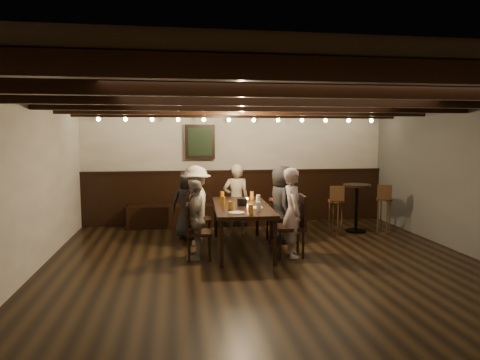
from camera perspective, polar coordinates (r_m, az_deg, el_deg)
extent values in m
plane|color=black|center=(6.07, 4.37, -12.15)|extent=(7.00, 7.00, 0.00)
plane|color=black|center=(5.79, 4.57, 11.05)|extent=(7.00, 7.00, 0.00)
plane|color=beige|center=(9.24, -0.40, 1.73)|extent=(6.50, 0.00, 6.50)
plane|color=beige|center=(5.99, -27.47, -1.28)|extent=(0.00, 7.00, 7.00)
cube|color=black|center=(9.27, -0.36, -2.30)|extent=(6.50, 0.08, 1.10)
cube|color=black|center=(8.99, -5.19, -4.69)|extent=(3.00, 0.45, 0.45)
cube|color=black|center=(9.03, -5.36, 5.10)|extent=(0.62, 0.12, 0.72)
cube|color=black|center=(8.97, -5.34, 5.09)|extent=(0.50, 0.02, 0.58)
cube|color=black|center=(3.04, 17.33, 13.70)|extent=(6.50, 0.10, 0.16)
cube|color=black|center=(4.11, 10.15, 11.79)|extent=(6.50, 0.10, 0.16)
cube|color=black|center=(5.22, 6.02, 10.60)|extent=(6.50, 0.10, 0.16)
cube|color=black|center=(6.35, 3.36, 9.80)|extent=(6.50, 0.10, 0.16)
cube|color=black|center=(7.48, 1.52, 9.23)|extent=(6.50, 0.10, 0.16)
cube|color=black|center=(8.63, 0.17, 8.80)|extent=(6.50, 0.10, 0.16)
sphere|color=#FFE099|center=(8.63, -18.35, 7.70)|extent=(0.07, 0.07, 0.07)
sphere|color=#FFE099|center=(8.51, -9.10, 7.96)|extent=(0.07, 0.07, 0.07)
sphere|color=#FFE099|center=(8.60, 0.19, 8.01)|extent=(0.07, 0.07, 0.07)
sphere|color=#FFE099|center=(8.91, 9.04, 7.86)|extent=(0.07, 0.07, 0.07)
sphere|color=#FFE099|center=(9.42, 17.11, 7.57)|extent=(0.07, 0.07, 0.07)
cube|color=black|center=(7.01, 0.24, -3.63)|extent=(0.99, 2.03, 0.06)
cylinder|color=black|center=(6.15, -2.50, -8.56)|extent=(0.06, 0.06, 0.69)
cylinder|color=black|center=(7.97, -3.23, -5.19)|extent=(0.06, 0.06, 0.69)
cylinder|color=black|center=(6.24, 4.70, -8.36)|extent=(0.06, 0.06, 0.69)
cylinder|color=black|center=(8.04, 2.31, -5.09)|extent=(0.06, 0.06, 0.69)
cube|color=black|center=(7.47, -5.49, -5.25)|extent=(0.44, 0.44, 0.05)
cube|color=black|center=(7.43, -6.97, -3.34)|extent=(0.06, 0.42, 0.46)
cube|color=black|center=(6.60, -5.47, -7.05)|extent=(0.41, 0.41, 0.05)
cube|color=black|center=(6.55, -7.03, -5.05)|extent=(0.06, 0.39, 0.42)
cube|color=black|center=(7.60, 5.16, -5.00)|extent=(0.45, 0.45, 0.05)
cube|color=black|center=(7.60, 6.61, -3.05)|extent=(0.06, 0.43, 0.47)
cube|color=black|center=(6.74, 6.60, -6.31)|extent=(0.46, 0.46, 0.05)
cube|color=black|center=(6.73, 8.29, -4.03)|extent=(0.06, 0.44, 0.48)
imported|color=black|center=(7.88, -6.97, -3.24)|extent=(0.63, 0.43, 1.26)
imported|color=gray|center=(8.05, -0.52, -2.66)|extent=(0.51, 0.35, 1.35)
imported|color=#5F2A20|center=(8.04, 5.98, -3.07)|extent=(0.63, 0.50, 1.25)
imported|color=#BDB1A0|center=(7.43, -5.89, -3.35)|extent=(0.55, 0.91, 1.37)
imported|color=gray|center=(6.56, -5.92, -5.28)|extent=(0.33, 0.73, 1.22)
imported|color=black|center=(7.57, 5.55, -3.23)|extent=(0.46, 0.68, 1.36)
imported|color=#B49E98|center=(6.70, 7.04, -4.32)|extent=(0.36, 0.52, 1.39)
cylinder|color=#BF7219|center=(7.67, -2.38, -2.05)|extent=(0.07, 0.07, 0.14)
cylinder|color=#BF7219|center=(7.67, 1.60, -2.05)|extent=(0.07, 0.07, 0.14)
cylinder|color=#BF7219|center=(7.07, -2.27, -2.73)|extent=(0.07, 0.07, 0.14)
cylinder|color=silver|center=(7.23, 2.44, -2.54)|extent=(0.07, 0.07, 0.14)
cylinder|color=#BF7219|center=(6.54, -1.28, -3.45)|extent=(0.07, 0.07, 0.14)
cylinder|color=silver|center=(6.48, 2.49, -3.53)|extent=(0.07, 0.07, 0.14)
cylinder|color=#BF7219|center=(6.22, 1.45, -3.94)|extent=(0.07, 0.07, 0.14)
cylinder|color=white|center=(6.31, -0.47, -4.37)|extent=(0.24, 0.24, 0.01)
cylinder|color=white|center=(6.74, 2.02, -3.71)|extent=(0.24, 0.24, 0.01)
cube|color=black|center=(6.95, 0.28, -2.96)|extent=(0.15, 0.10, 0.12)
cylinder|color=beige|center=(7.31, 0.93, -2.80)|extent=(0.05, 0.05, 0.05)
cylinder|color=black|center=(8.76, 15.18, -6.54)|extent=(0.39, 0.39, 0.04)
cylinder|color=black|center=(8.68, 15.26, -3.70)|extent=(0.06, 0.06, 0.88)
cylinder|color=black|center=(8.61, 15.34, -0.69)|extent=(0.53, 0.53, 0.04)
cylinder|color=#3D2613|center=(8.28, 12.68, -2.74)|extent=(0.30, 0.30, 0.04)
cube|color=#3D2613|center=(8.11, 12.83, -1.78)|extent=(0.26, 0.09, 0.28)
cylinder|color=#3D2613|center=(8.73, 18.70, -2.46)|extent=(0.30, 0.30, 0.04)
cube|color=#3D2613|center=(8.57, 18.71, -1.54)|extent=(0.25, 0.15, 0.28)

